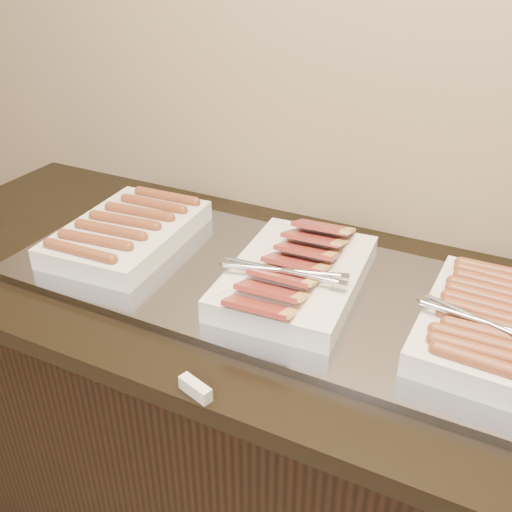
{
  "coord_description": "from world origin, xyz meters",
  "views": [
    {
      "loc": [
        0.41,
        1.17,
        1.59
      ],
      "look_at": [
        -0.07,
        2.13,
        0.97
      ],
      "focal_mm": 40.0,
      "sensor_mm": 36.0,
      "label": 1
    }
  ],
  "objects": [
    {
      "name": "dish_center",
      "position": [
        0.02,
        2.13,
        0.95
      ],
      "size": [
        0.29,
        0.42,
        0.09
      ],
      "rotation": [
        0.0,
        0.0,
        0.07
      ],
      "color": "silver",
      "rests_on": "warming_tray"
    },
    {
      "name": "dish_right",
      "position": [
        0.42,
        2.13,
        0.95
      ],
      "size": [
        0.27,
        0.38,
        0.08
      ],
      "rotation": [
        0.0,
        0.0,
        -0.03
      ],
      "color": "silver",
      "rests_on": "warming_tray"
    },
    {
      "name": "warming_tray",
      "position": [
        -0.03,
        2.13,
        0.91
      ],
      "size": [
        1.2,
        0.5,
        0.02
      ],
      "primitive_type": "cube",
      "color": "#8F919C",
      "rests_on": "counter"
    },
    {
      "name": "dish_left",
      "position": [
        -0.42,
        2.13,
        0.95
      ],
      "size": [
        0.29,
        0.41,
        0.07
      ],
      "rotation": [
        0.0,
        0.0,
        0.07
      ],
      "color": "silver",
      "rests_on": "warming_tray"
    },
    {
      "name": "label_holder",
      "position": [
        -0.01,
        1.77,
        0.91
      ],
      "size": [
        0.07,
        0.04,
        0.03
      ],
      "primitive_type": "cube",
      "rotation": [
        0.0,
        0.0,
        -0.29
      ],
      "color": "silver",
      "rests_on": "counter"
    },
    {
      "name": "counter",
      "position": [
        0.0,
        2.13,
        0.45
      ],
      "size": [
        2.06,
        0.76,
        0.9
      ],
      "color": "black",
      "rests_on": "ground"
    }
  ]
}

